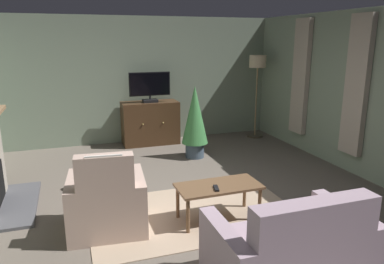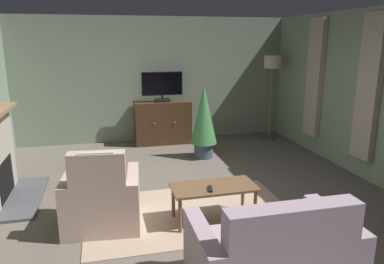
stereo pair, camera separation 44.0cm
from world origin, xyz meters
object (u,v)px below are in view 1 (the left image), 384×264
(potted_plant_tall_palm_by_window, at_px, (195,119))
(floor_lamp, at_px, (257,72))
(tv_remote, at_px, (216,188))
(coffee_table, at_px, (219,189))
(television, at_px, (150,86))
(sofa_floral, at_px, (291,252))
(armchair_facing_sofa, at_px, (107,204))
(tv_cabinet, at_px, (150,124))
(cat, at_px, (86,183))

(potted_plant_tall_palm_by_window, height_order, floor_lamp, floor_lamp)
(tv_remote, bearing_deg, coffee_table, -22.60)
(television, distance_m, sofa_floral, 5.03)
(sofa_floral, distance_m, potted_plant_tall_palm_by_window, 3.84)
(television, distance_m, tv_remote, 3.77)
(floor_lamp, bearing_deg, sofa_floral, -114.79)
(armchair_facing_sofa, bearing_deg, tv_cabinet, 69.74)
(tv_cabinet, xyz_separation_m, tv_remote, (-0.03, -3.75, 0.04))
(television, relative_size, coffee_table, 0.82)
(tv_remote, distance_m, sofa_floral, 1.27)
(television, xyz_separation_m, sofa_floral, (0.19, -4.94, -0.92))
(tv_cabinet, distance_m, tv_remote, 3.75)
(television, height_order, sofa_floral, television)
(coffee_table, relative_size, floor_lamp, 0.56)
(armchair_facing_sofa, bearing_deg, sofa_floral, -45.86)
(sofa_floral, height_order, armchair_facing_sofa, armchair_facing_sofa)
(tv_remote, distance_m, potted_plant_tall_palm_by_window, 2.65)
(coffee_table, xyz_separation_m, sofa_floral, (0.14, -1.35, -0.09))
(cat, bearing_deg, tv_remote, -48.03)
(armchair_facing_sofa, bearing_deg, tv_remote, -12.40)
(armchair_facing_sofa, relative_size, cat, 1.58)
(tv_remote, bearing_deg, floor_lamp, -21.06)
(coffee_table, height_order, armchair_facing_sofa, armchair_facing_sofa)
(coffee_table, relative_size, sofa_floral, 0.73)
(cat, bearing_deg, television, 55.19)
(coffee_table, relative_size, armchair_facing_sofa, 1.00)
(television, distance_m, armchair_facing_sofa, 3.76)
(coffee_table, xyz_separation_m, potted_plant_tall_palm_by_window, (0.54, 2.45, 0.34))
(tv_cabinet, height_order, armchair_facing_sofa, armchair_facing_sofa)
(sofa_floral, xyz_separation_m, floor_lamp, (2.21, 4.78, 1.16))
(tv_remote, bearing_deg, television, 12.97)
(sofa_floral, xyz_separation_m, potted_plant_tall_palm_by_window, (0.40, 3.80, 0.43))
(sofa_floral, distance_m, cat, 3.29)
(cat, distance_m, floor_lamp, 4.53)
(tv_cabinet, xyz_separation_m, potted_plant_tall_palm_by_window, (0.59, -1.19, 0.31))
(tv_cabinet, height_order, floor_lamp, floor_lamp)
(coffee_table, distance_m, sofa_floral, 1.36)
(sofa_floral, relative_size, cat, 2.17)
(tv_cabinet, distance_m, armchair_facing_sofa, 3.70)
(cat, height_order, floor_lamp, floor_lamp)
(sofa_floral, bearing_deg, coffee_table, 96.08)
(television, height_order, coffee_table, television)
(coffee_table, height_order, sofa_floral, sofa_floral)
(armchair_facing_sofa, bearing_deg, coffee_table, -7.28)
(potted_plant_tall_palm_by_window, bearing_deg, cat, -154.84)
(floor_lamp, bearing_deg, potted_plant_tall_palm_by_window, -151.61)
(armchair_facing_sofa, height_order, cat, armchair_facing_sofa)
(tv_cabinet, bearing_deg, armchair_facing_sofa, -110.26)
(tv_remote, relative_size, potted_plant_tall_palm_by_window, 0.12)
(armchair_facing_sofa, xyz_separation_m, cat, (-0.18, 1.32, -0.22))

